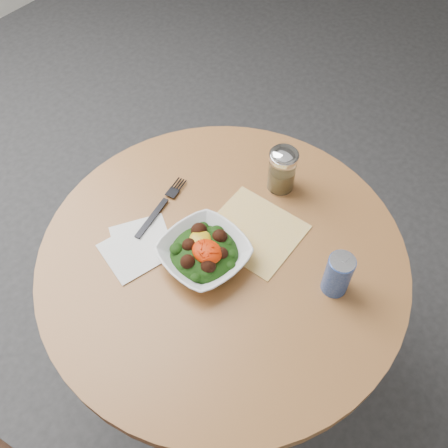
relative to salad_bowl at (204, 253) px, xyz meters
The scene contains 8 objects.
ground 0.78m from the salad_bowl, 55.98° to the left, with size 6.00×6.00×0.00m, color #2A2A2D.
table 0.23m from the salad_bowl, 55.98° to the left, with size 0.90×0.90×0.75m.
cloth_napkin 0.15m from the salad_bowl, 73.09° to the left, with size 0.22×0.20×0.00m, color orange.
paper_napkins 0.17m from the salad_bowl, 153.04° to the right, with size 0.19×0.21×0.00m.
salad_bowl is the anchor object (origin of this frame).
fork 0.20m from the salad_bowl, 164.33° to the left, with size 0.06×0.22×0.00m.
spice_shaker 0.30m from the salad_bowl, 88.65° to the left, with size 0.08×0.08×0.14m.
beverage_can 0.31m from the salad_bowl, 25.07° to the left, with size 0.06×0.06×0.12m.
Camera 1 is at (0.41, -0.50, 1.77)m, focal length 40.00 mm.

